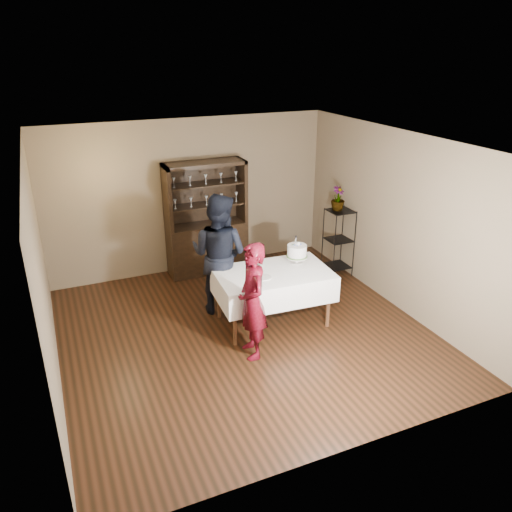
% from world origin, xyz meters
% --- Properties ---
extents(floor, '(5.00, 5.00, 0.00)m').
position_xyz_m(floor, '(0.00, 0.00, 0.00)').
color(floor, black).
rests_on(floor, ground).
extents(ceiling, '(5.00, 5.00, 0.00)m').
position_xyz_m(ceiling, '(0.00, 0.00, 2.70)').
color(ceiling, silver).
rests_on(ceiling, back_wall).
extents(back_wall, '(5.00, 0.02, 2.70)m').
position_xyz_m(back_wall, '(0.00, 2.50, 1.35)').
color(back_wall, brown).
rests_on(back_wall, floor).
extents(wall_left, '(0.02, 5.00, 2.70)m').
position_xyz_m(wall_left, '(-2.50, 0.00, 1.35)').
color(wall_left, brown).
rests_on(wall_left, floor).
extents(wall_right, '(0.02, 5.00, 2.70)m').
position_xyz_m(wall_right, '(2.50, 0.00, 1.35)').
color(wall_right, brown).
rests_on(wall_right, floor).
extents(china_hutch, '(1.40, 0.48, 2.00)m').
position_xyz_m(china_hutch, '(0.20, 2.25, 0.66)').
color(china_hutch, black).
rests_on(china_hutch, floor).
extents(plant_etagere, '(0.42, 0.42, 1.20)m').
position_xyz_m(plant_etagere, '(2.28, 1.20, 0.65)').
color(plant_etagere, black).
rests_on(plant_etagere, floor).
extents(cake_table, '(1.69, 1.10, 0.82)m').
position_xyz_m(cake_table, '(0.50, 0.11, 0.63)').
color(cake_table, white).
rests_on(cake_table, floor).
extents(woman, '(0.42, 0.60, 1.58)m').
position_xyz_m(woman, '(-0.10, -0.53, 0.79)').
color(woman, '#3D050C').
rests_on(woman, floor).
extents(man, '(1.14, 1.15, 1.87)m').
position_xyz_m(man, '(-0.09, 0.77, 0.93)').
color(man, black).
rests_on(man, floor).
extents(cake, '(0.35, 0.35, 0.44)m').
position_xyz_m(cake, '(0.96, 0.27, 1.00)').
color(cake, silver).
rests_on(cake, cake_table).
extents(plate_near, '(0.24, 0.24, 0.01)m').
position_xyz_m(plate_near, '(0.29, -0.01, 0.83)').
color(plate_near, silver).
rests_on(plate_near, cake_table).
extents(plate_far, '(0.25, 0.25, 0.01)m').
position_xyz_m(plate_far, '(0.38, 0.43, 0.83)').
color(plate_far, silver).
rests_on(plate_far, cake_table).
extents(potted_plant, '(0.31, 0.31, 0.42)m').
position_xyz_m(potted_plant, '(2.24, 1.24, 1.40)').
color(potted_plant, '#436B33').
rests_on(potted_plant, plant_etagere).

